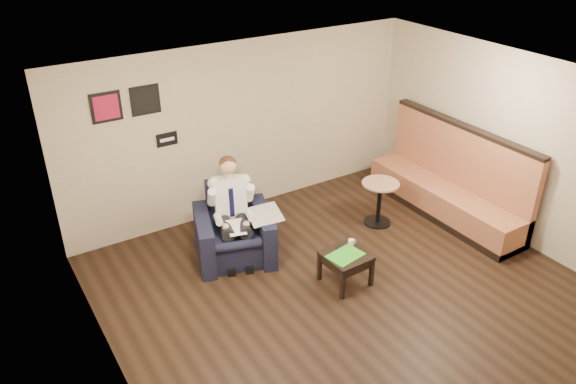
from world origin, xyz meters
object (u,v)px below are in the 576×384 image
seated_man (235,219)px  green_folder (345,255)px  coffee_mug (351,243)px  banquette (448,174)px  side_table (345,268)px  smartphone (341,247)px  cafe_table (379,203)px  armchair (234,225)px

seated_man → green_folder: seated_man is taller
coffee_mug → banquette: (2.32, 0.50, 0.23)m
seated_man → side_table: size_ratio=2.51×
smartphone → banquette: bearing=18.5°
seated_man → green_folder: (0.99, -1.26, -0.24)m
side_table → coffee_mug: (0.18, 0.13, 0.28)m
green_folder → coffee_mug: 0.26m
green_folder → smartphone: size_ratio=3.21×
banquette → cafe_table: banquette is taller
smartphone → cafe_table: cafe_table is taller
seated_man → green_folder: bearing=-33.8°
coffee_mug → cafe_table: cafe_table is taller
side_table → seated_man: bearing=129.3°
coffee_mug → banquette: banquette is taller
side_table → smartphone: (0.05, 0.17, 0.23)m
seated_man → coffee_mug: (1.20, -1.11, -0.20)m
seated_man → banquette: size_ratio=0.49×
armchair → cafe_table: bearing=8.6°
seated_man → side_table: seated_man is taller
seated_man → cafe_table: bearing=11.8°
armchair → seated_man: (-0.04, -0.13, 0.19)m
seated_man → smartphone: 1.53m
seated_man → banquette: banquette is taller
cafe_table → smartphone: bearing=-149.3°
coffee_mug → cafe_table: size_ratio=0.13×
cafe_table → banquette: bearing=-17.4°
banquette → side_table: bearing=-165.9°
seated_man → coffee_mug: size_ratio=14.54×
green_folder → coffee_mug: (0.21, 0.15, 0.04)m
armchair → side_table: 1.71m
banquette → coffee_mug: bearing=-167.9°
green_folder → cafe_table: size_ratio=0.63×
armchair → banquette: bearing=6.1°
side_table → green_folder: 0.24m
coffee_mug → smartphone: size_ratio=0.68×
seated_man → smartphone: (1.06, -1.08, -0.24)m
seated_man → side_table: (1.02, -1.24, -0.48)m
coffee_mug → side_table: bearing=-144.2°
armchair → seated_man: seated_man is taller
side_table → cafe_table: 1.71m
smartphone → cafe_table: size_ratio=0.20×
side_table → cafe_table: (1.40, 0.97, 0.13)m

